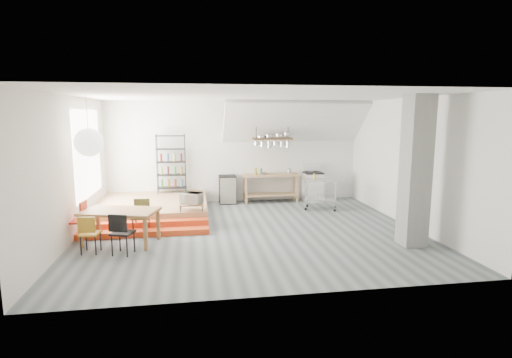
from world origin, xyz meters
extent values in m
plane|color=#515A5E|center=(0.00, 0.00, 0.00)|extent=(8.00, 8.00, 0.00)
cube|color=silver|center=(0.00, 3.50, 1.60)|extent=(8.00, 0.04, 3.20)
cube|color=silver|center=(-4.00, 0.00, 1.60)|extent=(0.04, 7.00, 3.20)
cube|color=silver|center=(4.00, 0.00, 1.60)|extent=(0.04, 7.00, 3.20)
cube|color=white|center=(0.00, 0.00, 3.20)|extent=(8.00, 7.00, 0.02)
cube|color=white|center=(1.80, 2.90, 2.55)|extent=(4.40, 1.44, 1.32)
cube|color=white|center=(-3.98, 1.50, 1.80)|extent=(0.02, 2.50, 2.20)
cube|color=#A07F50|center=(-2.50, 2.00, 0.20)|extent=(3.00, 3.00, 0.40)
cube|color=#D64319|center=(-2.50, 0.05, 0.07)|extent=(3.00, 0.35, 0.13)
cube|color=#D64319|center=(-2.50, 0.40, 0.13)|extent=(3.00, 0.35, 0.27)
cube|color=gray|center=(3.30, -1.50, 1.60)|extent=(0.50, 0.50, 3.20)
cube|color=#A07F50|center=(1.10, 3.15, 0.88)|extent=(1.80, 0.60, 0.06)
cube|color=#A07F50|center=(1.10, 3.15, 0.25)|extent=(1.70, 0.55, 0.04)
cube|color=#A07F50|center=(1.92, 3.37, 0.43)|extent=(0.06, 0.06, 0.86)
cube|color=#A07F50|center=(0.28, 3.37, 0.43)|extent=(0.06, 0.06, 0.86)
cube|color=#A07F50|center=(1.92, 2.93, 0.43)|extent=(0.06, 0.06, 0.86)
cube|color=#A07F50|center=(0.28, 2.93, 0.43)|extent=(0.06, 0.06, 0.86)
cube|color=white|center=(2.50, 3.15, 0.45)|extent=(0.60, 0.60, 0.90)
cube|color=black|center=(2.50, 3.15, 0.92)|extent=(0.58, 0.58, 0.03)
cube|color=white|center=(2.50, 3.43, 1.05)|extent=(0.60, 0.05, 0.25)
cylinder|color=black|center=(2.64, 3.29, 0.94)|extent=(0.18, 0.18, 0.02)
cylinder|color=black|center=(2.36, 3.29, 0.94)|extent=(0.18, 0.18, 0.02)
cylinder|color=black|center=(2.64, 3.01, 0.94)|extent=(0.18, 0.18, 0.02)
cylinder|color=black|center=(2.36, 3.01, 0.94)|extent=(0.18, 0.18, 0.02)
cube|color=#3F2819|center=(1.10, 2.95, 2.05)|extent=(1.20, 0.50, 0.05)
cylinder|color=black|center=(0.60, 2.95, 2.62)|extent=(0.02, 0.02, 1.15)
cylinder|color=black|center=(1.60, 2.95, 2.62)|extent=(0.02, 0.02, 1.15)
cylinder|color=silver|center=(0.60, 2.90, 1.91)|extent=(0.16, 0.16, 0.12)
cylinder|color=silver|center=(0.80, 2.90, 1.89)|extent=(0.20, 0.20, 0.16)
cylinder|color=silver|center=(1.00, 2.90, 1.87)|extent=(0.16, 0.16, 0.20)
cylinder|color=silver|center=(1.20, 2.90, 1.91)|extent=(0.20, 0.20, 0.12)
cylinder|color=silver|center=(1.40, 2.90, 1.89)|extent=(0.16, 0.16, 0.16)
cylinder|color=silver|center=(1.60, 2.90, 1.87)|extent=(0.20, 0.20, 0.20)
cylinder|color=black|center=(-1.58, 3.38, 1.30)|extent=(0.02, 0.02, 1.80)
cylinder|color=black|center=(-2.42, 3.38, 1.30)|extent=(0.02, 0.02, 1.80)
cylinder|color=black|center=(-1.58, 3.02, 1.30)|extent=(0.02, 0.02, 1.80)
cylinder|color=black|center=(-2.42, 3.02, 1.30)|extent=(0.02, 0.02, 1.80)
cube|color=black|center=(-2.00, 3.20, 0.55)|extent=(0.88, 0.38, 0.02)
cube|color=black|center=(-2.00, 3.20, 0.95)|extent=(0.88, 0.38, 0.02)
cube|color=black|center=(-2.00, 3.20, 1.35)|extent=(0.88, 0.38, 0.02)
cube|color=black|center=(-2.00, 3.20, 1.75)|extent=(0.88, 0.38, 0.02)
cube|color=black|center=(-2.00, 3.20, 2.15)|extent=(0.88, 0.38, 0.03)
cylinder|color=#368837|center=(-2.00, 3.20, 0.69)|extent=(0.07, 0.07, 0.24)
cylinder|color=olive|center=(-2.00, 3.20, 1.09)|extent=(0.07, 0.07, 0.24)
cylinder|color=maroon|center=(-2.00, 3.20, 1.49)|extent=(0.07, 0.07, 0.24)
cube|color=#A07F50|center=(-1.40, 0.75, 0.55)|extent=(0.60, 0.40, 0.03)
cylinder|color=black|center=(-1.13, 0.92, 0.47)|extent=(0.02, 0.02, 0.13)
cylinder|color=black|center=(-1.67, 0.92, 0.47)|extent=(0.02, 0.02, 0.13)
cylinder|color=black|center=(-1.13, 0.58, 0.47)|extent=(0.02, 0.02, 0.13)
cylinder|color=black|center=(-1.67, 0.58, 0.47)|extent=(0.02, 0.02, 0.13)
sphere|color=white|center=(-3.50, -0.31, 2.20)|extent=(0.60, 0.60, 0.60)
cube|color=brown|center=(-2.92, -0.47, 0.72)|extent=(1.75, 1.27, 0.06)
cube|color=brown|center=(-2.14, -0.30, 0.34)|extent=(0.08, 0.08, 0.69)
cube|color=brown|center=(-3.50, 0.08, 0.34)|extent=(0.08, 0.08, 0.69)
cube|color=brown|center=(-2.33, -1.02, 0.34)|extent=(0.08, 0.08, 0.69)
cube|color=brown|center=(-3.70, -0.64, 0.34)|extent=(0.08, 0.08, 0.69)
cube|color=#BA831F|center=(-3.42, -1.00, 0.41)|extent=(0.40, 0.40, 0.04)
cube|color=#BA831F|center=(-3.44, -1.16, 0.63)|extent=(0.35, 0.08, 0.32)
cylinder|color=black|center=(-3.58, -1.12, 0.20)|extent=(0.03, 0.03, 0.40)
cylinder|color=black|center=(-3.29, -1.16, 0.20)|extent=(0.03, 0.03, 0.40)
cylinder|color=black|center=(-3.55, -0.83, 0.20)|extent=(0.03, 0.03, 0.40)
cylinder|color=black|center=(-3.26, -0.87, 0.20)|extent=(0.03, 0.03, 0.40)
cube|color=black|center=(-2.76, -1.18, 0.44)|extent=(0.50, 0.50, 0.04)
cube|color=black|center=(-2.81, -1.35, 0.69)|extent=(0.37, 0.15, 0.35)
cylinder|color=black|center=(-2.95, -1.28, 0.22)|extent=(0.03, 0.03, 0.43)
cylinder|color=black|center=(-2.65, -1.38, 0.22)|extent=(0.03, 0.03, 0.43)
cylinder|color=black|center=(-2.86, -0.98, 0.22)|extent=(0.03, 0.03, 0.43)
cylinder|color=black|center=(-2.56, -1.08, 0.22)|extent=(0.03, 0.03, 0.43)
cube|color=brown|center=(-2.56, 0.10, 0.43)|extent=(0.41, 0.41, 0.04)
cube|color=brown|center=(-2.55, 0.27, 0.67)|extent=(0.36, 0.07, 0.33)
cylinder|color=black|center=(-2.40, 0.24, 0.21)|extent=(0.03, 0.03, 0.42)
cylinder|color=black|center=(-2.70, 0.26, 0.21)|extent=(0.03, 0.03, 0.42)
cylinder|color=black|center=(-2.42, -0.07, 0.21)|extent=(0.03, 0.03, 0.42)
cylinder|color=black|center=(-2.72, -0.04, 0.21)|extent=(0.03, 0.03, 0.42)
cube|color=#B02B19|center=(-3.92, -0.20, 0.47)|extent=(0.45, 0.45, 0.04)
cube|color=#B02B19|center=(-3.73, -0.21, 0.73)|extent=(0.07, 0.40, 0.37)
cylinder|color=black|center=(-3.76, -0.38, 0.23)|extent=(0.03, 0.03, 0.46)
cylinder|color=black|center=(-3.74, -0.04, 0.23)|extent=(0.03, 0.03, 0.46)
cylinder|color=black|center=(-4.09, -0.35, 0.23)|extent=(0.03, 0.03, 0.46)
cylinder|color=black|center=(-4.07, -0.02, 0.23)|extent=(0.03, 0.03, 0.46)
cube|color=silver|center=(2.38, 1.93, 0.88)|extent=(1.02, 0.79, 0.04)
cube|color=silver|center=(2.38, 1.93, 0.30)|extent=(1.02, 0.79, 0.03)
cylinder|color=silver|center=(2.85, 1.98, 0.45)|extent=(0.03, 0.03, 0.86)
sphere|color=black|center=(2.85, 1.98, 0.04)|extent=(0.08, 0.08, 0.08)
cylinder|color=silver|center=(2.07, 2.29, 0.45)|extent=(0.03, 0.03, 0.86)
sphere|color=black|center=(2.07, 2.29, 0.04)|extent=(0.08, 0.08, 0.08)
cylinder|color=silver|center=(2.69, 1.57, 0.45)|extent=(0.03, 0.03, 0.86)
sphere|color=black|center=(2.69, 1.57, 0.04)|extent=(0.08, 0.08, 0.08)
cylinder|color=silver|center=(1.91, 1.88, 0.45)|extent=(0.03, 0.03, 0.86)
sphere|color=black|center=(1.91, 1.88, 0.04)|extent=(0.08, 0.08, 0.08)
cube|color=black|center=(-0.28, 3.20, 0.44)|extent=(0.52, 0.52, 0.89)
imported|color=beige|center=(-1.40, 0.75, 0.71)|extent=(0.62, 0.53, 0.29)
imported|color=silver|center=(0.90, 3.10, 0.94)|extent=(0.29, 0.29, 0.06)
camera|label=1|loc=(-1.31, -9.20, 2.78)|focal=28.00mm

